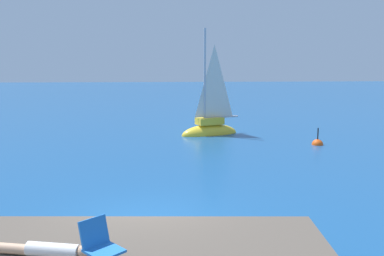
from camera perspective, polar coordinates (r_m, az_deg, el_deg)
name	(u,v)px	position (r m, az deg, el deg)	size (l,w,h in m)	color
ground_plane	(147,226)	(10.41, -6.36, -13.59)	(160.00, 160.00, 0.00)	navy
boulder_seaward	(21,251)	(9.85, -22.96, -15.64)	(1.20, 0.96, 0.66)	#54523E
boulder_inland	(250,247)	(9.38, 8.23, -16.26)	(0.90, 0.72, 0.50)	brown
sailboat_near	(210,128)	(23.07, 2.53, -0.03)	(3.61, 2.23, 6.50)	yellow
person_sunbather	(46,250)	(7.48, -19.95, -15.84)	(1.74, 0.57, 0.25)	white
beach_chair	(100,243)	(6.68, -12.90, -15.50)	(0.76, 0.76, 0.80)	blue
marker_buoy	(317,145)	(21.10, 17.26, -2.25)	(0.56, 0.56, 1.13)	#EA5114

